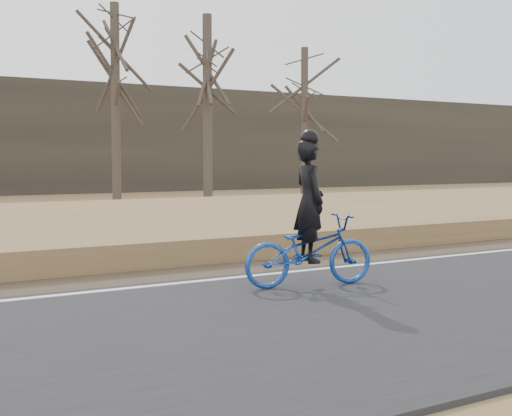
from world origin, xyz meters
TOP-DOWN VIEW (x-y plane):
  - ground at (0.00, 0.00)m, footprint 120.00×120.00m
  - road at (0.00, -2.50)m, footprint 120.00×6.00m
  - edge_line at (0.00, 0.20)m, footprint 120.00×0.12m
  - shoulder at (0.00, 1.20)m, footprint 120.00×1.60m
  - cyclist at (3.28, -0.96)m, footprint 2.06×1.06m
  - bare_tree_center at (7.46, 18.06)m, footprint 0.36×0.36m
  - bare_tree_right at (10.05, 15.13)m, footprint 0.36×0.36m
  - bare_tree_far_right at (17.39, 19.10)m, footprint 0.36×0.36m

SIDE VIEW (x-z plane):
  - ground at x=0.00m, z-range 0.00..0.00m
  - shoulder at x=0.00m, z-range 0.00..0.04m
  - road at x=0.00m, z-range 0.00..0.06m
  - edge_line at x=0.00m, z-range 0.06..0.07m
  - cyclist at x=3.28m, z-range -0.36..1.89m
  - bare_tree_far_right at x=17.39m, z-range 0.00..7.22m
  - bare_tree_right at x=10.05m, z-range 0.00..7.36m
  - bare_tree_center at x=7.46m, z-range 0.00..8.04m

